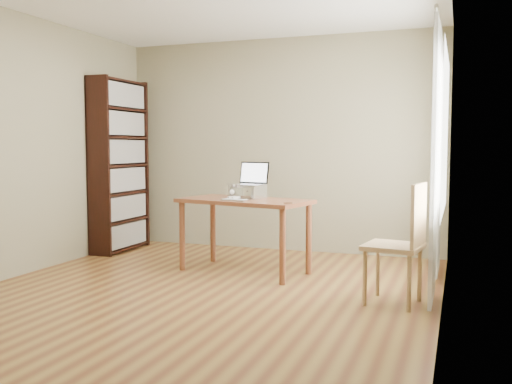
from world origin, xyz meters
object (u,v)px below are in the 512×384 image
Objects in this scene: laptop at (249,179)px; keyboard at (234,200)px; bookshelf at (120,165)px; chair at (403,239)px; desk at (244,209)px; cat at (246,191)px.

keyboard is at bearing -81.04° from laptop.
chair is at bearing -20.78° from bookshelf.
desk is 5.28× the size of keyboard.
keyboard is 0.34m from cat.
keyboard is (-0.02, -0.36, -0.18)m from laptop.
bookshelf is 2.08m from keyboard.
bookshelf reaches higher than cat.
laptop is at bearing 102.38° from desk.
desk is 1.78m from chair.
bookshelf is at bearing 168.36° from chair.
chair is (1.66, -0.47, -0.22)m from keyboard.
cat reaches higher than desk.
cat is at bearing -119.96° from laptop.
bookshelf is 2.04m from desk.
bookshelf is 7.80× the size of keyboard.
cat is 1.87m from chair.
bookshelf is 3.81m from chair.
laptop reaches higher than chair.
laptop is 0.13m from cat.
keyboard is 0.55× the size of cat.
bookshelf reaches higher than laptop.
desk is at bearing -77.62° from laptop.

